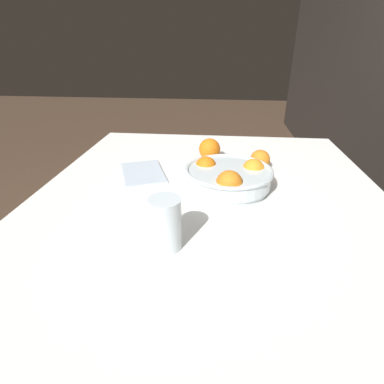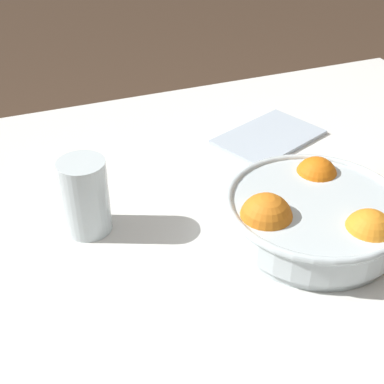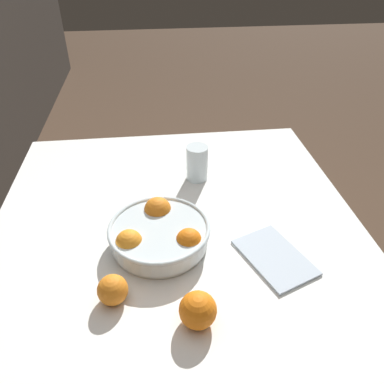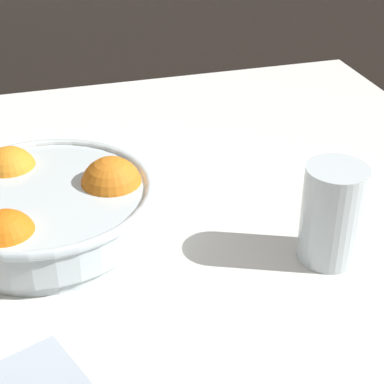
# 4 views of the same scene
# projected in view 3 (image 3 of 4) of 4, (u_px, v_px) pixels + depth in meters

# --- Properties ---
(ground_plane) EXTENTS (12.00, 12.00, 0.00)m
(ground_plane) POSITION_uv_depth(u_px,v_px,m) (183.00, 374.00, 1.49)
(ground_plane) COLOR #4C3828
(dining_table) EXTENTS (1.23, 1.07, 0.74)m
(dining_table) POSITION_uv_depth(u_px,v_px,m) (180.00, 253.00, 1.09)
(dining_table) COLOR white
(dining_table) RESTS_ON ground_plane
(fruit_bowl) EXTENTS (0.27, 0.27, 0.09)m
(fruit_bowl) POSITION_uv_depth(u_px,v_px,m) (159.00, 234.00, 1.00)
(fruit_bowl) COLOR silver
(fruit_bowl) RESTS_ON dining_table
(juice_glass) EXTENTS (0.07, 0.07, 0.12)m
(juice_glass) POSITION_uv_depth(u_px,v_px,m) (197.00, 164.00, 1.25)
(juice_glass) COLOR #F4A314
(juice_glass) RESTS_ON dining_table
(orange_loose_near_bowl) EXTENTS (0.08, 0.08, 0.08)m
(orange_loose_near_bowl) POSITION_uv_depth(u_px,v_px,m) (198.00, 310.00, 0.80)
(orange_loose_near_bowl) COLOR orange
(orange_loose_near_bowl) RESTS_ON dining_table
(orange_loose_front) EXTENTS (0.07, 0.07, 0.07)m
(orange_loose_front) POSITION_uv_depth(u_px,v_px,m) (113.00, 290.00, 0.85)
(orange_loose_front) COLOR orange
(orange_loose_front) RESTS_ON dining_table
(napkin) EXTENTS (0.24, 0.20, 0.01)m
(napkin) POSITION_uv_depth(u_px,v_px,m) (275.00, 257.00, 0.97)
(napkin) COLOR silver
(napkin) RESTS_ON dining_table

